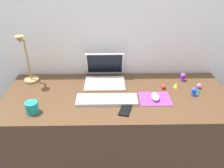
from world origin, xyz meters
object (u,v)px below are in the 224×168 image
keyboard (107,100)px  toy_figurine_yellow (176,85)px  cell_phone (125,110)px  toy_figurine_pink (199,86)px  desk_lamp (26,61)px  laptop (105,75)px  coffee_mug (32,107)px  toy_figurine_purple (183,77)px  toy_figurine_blue (194,91)px  toy_figurine_teal (198,91)px  mouse (155,97)px  toy_figurine_red (164,87)px

keyboard → toy_figurine_yellow: (0.51, 0.17, 0.01)m
keyboard → cell_phone: bearing=-42.4°
toy_figurine_pink → desk_lamp: bearing=175.4°
laptop → coffee_mug: bearing=-138.2°
desk_lamp → keyboard: bearing=-23.8°
toy_figurine_purple → toy_figurine_blue: bearing=-85.5°
toy_figurine_teal → toy_figurine_purple: 0.20m
desk_lamp → toy_figurine_purple: desk_lamp is taller
cell_phone → coffee_mug: (-0.58, -0.01, 0.03)m
mouse → toy_figurine_teal: size_ratio=2.61×
laptop → toy_figurine_teal: 0.69m
keyboard → toy_figurine_purple: bearing=24.9°
desk_lamp → toy_figurine_red: size_ratio=10.71×
toy_figurine_teal → toy_figurine_pink: (0.03, 0.07, 0.00)m
desk_lamp → toy_figurine_red: bearing=-6.2°
laptop → cell_phone: (0.13, -0.39, -0.05)m
toy_figurine_purple → toy_figurine_red: bearing=-144.6°
toy_figurine_red → toy_figurine_purple: bearing=35.4°
laptop → mouse: size_ratio=3.12×
keyboard → mouse: size_ratio=4.27×
toy_figurine_teal → toy_figurine_pink: 0.08m
toy_figurine_red → toy_figurine_pink: 0.26m
mouse → toy_figurine_purple: bearing=44.8°
keyboard → toy_figurine_teal: size_ratio=11.15×
mouse → toy_figurine_pink: bearing=22.1°
mouse → desk_lamp: size_ratio=0.25×
cell_phone → toy_figurine_yellow: toy_figurine_yellow is taller
toy_figurine_yellow → toy_figurine_red: 0.10m
desk_lamp → coffee_mug: desk_lamp is taller
mouse → cell_phone: mouse is taller
desk_lamp → toy_figurine_blue: desk_lamp is taller
keyboard → toy_figurine_yellow: toy_figurine_yellow is taller
cell_phone → toy_figurine_teal: size_ratio=3.48×
laptop → cell_phone: size_ratio=2.34×
keyboard → cell_phone: size_ratio=3.20×
mouse → toy_figurine_blue: toy_figurine_blue is taller
coffee_mug → toy_figurine_teal: size_ratio=2.13×
laptop → toy_figurine_yellow: size_ratio=7.60×
keyboard → toy_figurine_blue: size_ratio=6.55×
desk_lamp → toy_figurine_yellow: 1.11m
laptop → keyboard: laptop is taller
toy_figurine_yellow → toy_figurine_teal: 0.16m
coffee_mug → toy_figurine_teal: 1.13m
desk_lamp → toy_figurine_purple: (1.18, 0.02, -0.15)m
toy_figurine_teal → desk_lamp: bearing=172.1°
toy_figurine_pink → toy_figurine_teal: bearing=-113.5°
toy_figurine_blue → toy_figurine_purple: size_ratio=0.97×
toy_figurine_yellow → toy_figurine_pink: toy_figurine_yellow is taller
cell_phone → toy_figurine_red: (0.30, 0.26, 0.01)m
laptop → toy_figurine_teal: size_ratio=8.16×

